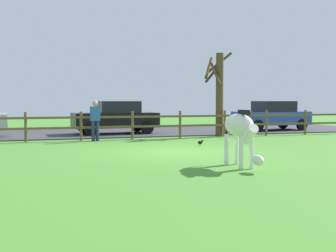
{
  "coord_description": "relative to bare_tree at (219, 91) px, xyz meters",
  "views": [
    {
      "loc": [
        -4.7,
        -13.19,
        1.63
      ],
      "look_at": [
        -0.07,
        0.76,
        0.79
      ],
      "focal_mm": 47.32,
      "sensor_mm": 36.0,
      "label": 1
    }
  ],
  "objects": [
    {
      "name": "visitor_near_fence",
      "position": [
        -5.8,
        -0.78,
        -1.17
      ],
      "size": [
        0.4,
        0.3,
        1.64
      ],
      "color": "#232847",
      "rests_on": "ground_plane"
    },
    {
      "name": "bare_tree",
      "position": [
        0.0,
        0.0,
        0.0
      ],
      "size": [
        1.58,
        1.24,
        3.91
      ],
      "color": "#513A23",
      "rests_on": "ground_plane"
    },
    {
      "name": "paddock_fence",
      "position": [
        -4.16,
        -0.35,
        -1.39
      ],
      "size": [
        21.6,
        0.11,
        1.19
      ],
      "color": "brown",
      "rests_on": "ground_plane"
    },
    {
      "name": "ground_plane",
      "position": [
        -3.91,
        -5.35,
        -2.07
      ],
      "size": [
        60.0,
        60.0,
        0.0
      ],
      "primitive_type": "plane",
      "color": "#47842D"
    },
    {
      "name": "zebra",
      "position": [
        -3.54,
        -8.89,
        -1.15
      ],
      "size": [
        0.49,
        1.93,
        1.41
      ],
      "color": "white",
      "rests_on": "ground_plane"
    },
    {
      "name": "parked_car_black",
      "position": [
        -4.3,
        2.43,
        -1.23
      ],
      "size": [
        4.07,
        2.01,
        1.56
      ],
      "color": "black",
      "rests_on": "parking_asphalt"
    },
    {
      "name": "parked_car_blue",
      "position": [
        4.21,
        2.3,
        -1.23
      ],
      "size": [
        4.06,
        2.0,
        1.56
      ],
      "color": "#2D4CAD",
      "rests_on": "parking_asphalt"
    },
    {
      "name": "crow_on_grass",
      "position": [
        -2.48,
        -3.79,
        -1.95
      ],
      "size": [
        0.22,
        0.1,
        0.2
      ],
      "color": "black",
      "rests_on": "ground_plane"
    },
    {
      "name": "parking_asphalt",
      "position": [
        -3.91,
        3.95,
        -2.05
      ],
      "size": [
        28.0,
        7.4,
        0.05
      ],
      "primitive_type": "cube",
      "color": "#38383D",
      "rests_on": "ground_plane"
    }
  ]
}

